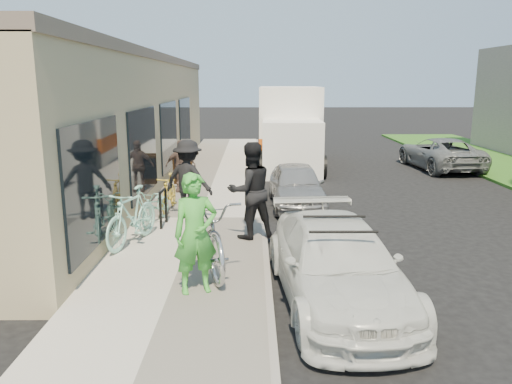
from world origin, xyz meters
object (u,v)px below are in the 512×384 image
object	(u,v)px
sedan_silver	(296,185)
tandem_bike	(206,232)
bike_rack	(163,204)
sandwich_board	(183,169)
bystander_a	(188,179)
moving_truck	(289,131)
cruiser_bike_c	(169,193)
sedan_white	(337,264)
cruiser_bike_a	(132,216)
cruiser_bike_b	(156,206)
bystander_b	(181,166)
man_standing	(250,190)
far_car_gray	(440,153)
woman_rider	(196,234)

from	to	relation	value
sedan_silver	tandem_bike	xyz separation A→B (m)	(-2.01, -5.07, 0.22)
bike_rack	sandwich_board	world-z (taller)	sandwich_board
bystander_a	moving_truck	bearing A→B (deg)	-86.05
moving_truck	cruiser_bike_c	xyz separation A→B (m)	(-3.63, -8.12, -0.79)
sedan_white	cruiser_bike_a	size ratio (longest dim) A/B	2.31
sedan_white	bike_rack	bearing A→B (deg)	127.17
sedan_silver	cruiser_bike_b	bearing A→B (deg)	-148.86
sedan_silver	bystander_b	world-z (taller)	bystander_b
sedan_white	moving_truck	xyz separation A→B (m)	(0.22, 13.20, 0.78)
man_standing	bystander_a	size ratio (longest dim) A/B	1.07
far_car_gray	bystander_a	world-z (taller)	bystander_a
moving_truck	bystander_a	world-z (taller)	moving_truck
tandem_bike	cruiser_bike_a	size ratio (longest dim) A/B	1.31
bystander_b	cruiser_bike_b	bearing A→B (deg)	-92.39
bike_rack	moving_truck	world-z (taller)	moving_truck
sandwich_board	tandem_bike	size ratio (longest dim) A/B	0.38
sandwich_board	bystander_b	distance (m)	1.17
sandwich_board	tandem_bike	bearing A→B (deg)	-79.53
tandem_bike	bike_rack	bearing A→B (deg)	96.56
sedan_white	sedan_silver	size ratio (longest dim) A/B	1.27
cruiser_bike_a	cruiser_bike_c	distance (m)	2.68
man_standing	sedan_white	bearing A→B (deg)	91.80
sandwich_board	cruiser_bike_b	world-z (taller)	sandwich_board
tandem_bike	cruiser_bike_a	xyz separation A→B (m)	(-1.61, 1.35, -0.08)
cruiser_bike_c	sedan_silver	bearing A→B (deg)	20.31
moving_truck	bystander_b	distance (m)	6.90
cruiser_bike_a	woman_rider	bearing A→B (deg)	-39.83
cruiser_bike_a	man_standing	bearing A→B (deg)	27.12
cruiser_bike_b	sandwich_board	bearing A→B (deg)	101.18
far_car_gray	man_standing	xyz separation A→B (m)	(-7.39, -9.27, 0.54)
cruiser_bike_a	cruiser_bike_b	bearing A→B (deg)	100.13
moving_truck	man_standing	bearing A→B (deg)	-96.59
cruiser_bike_a	bystander_a	distance (m)	2.19
sandwich_board	far_car_gray	bearing A→B (deg)	20.30
tandem_bike	cruiser_bike_b	size ratio (longest dim) A/B	1.62
far_car_gray	bystander_b	distance (m)	10.60
man_standing	tandem_bike	bearing A→B (deg)	43.45
sandwich_board	tandem_bike	distance (m)	7.57
bike_rack	far_car_gray	bearing A→B (deg)	41.86
bike_rack	bystander_b	size ratio (longest dim) A/B	0.55
far_car_gray	tandem_bike	bearing A→B (deg)	49.35
man_standing	woman_rider	bearing A→B (deg)	50.10
bike_rack	cruiser_bike_a	size ratio (longest dim) A/B	0.44
sedan_white	far_car_gray	xyz separation A→B (m)	(6.05, 12.11, -0.00)
moving_truck	cruiser_bike_b	size ratio (longest dim) A/B	4.22
woman_rider	cruiser_bike_b	distance (m)	4.16
far_car_gray	cruiser_bike_b	size ratio (longest dim) A/B	2.89
woman_rider	cruiser_bike_a	bearing A→B (deg)	104.37
sedan_silver	cruiser_bike_c	distance (m)	3.48
far_car_gray	bystander_b	size ratio (longest dim) A/B	2.90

